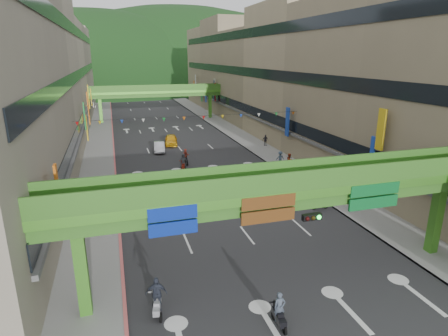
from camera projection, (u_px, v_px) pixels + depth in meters
name	position (u px, v px, depth m)	size (l,w,h in m)	color
road_slab	(169.00, 135.00, 62.70)	(18.00, 140.00, 0.02)	#28282B
sidewalk_left	(101.00, 139.00, 59.66)	(4.00, 140.00, 0.15)	gray
sidewalk_right	(232.00, 131.00, 65.70)	(4.00, 140.00, 0.15)	gray
curb_left	(113.00, 138.00, 60.18)	(0.20, 140.00, 0.18)	#CC5959
curb_right	(221.00, 131.00, 65.17)	(0.20, 140.00, 0.18)	gray
building_row_left	(38.00, 79.00, 54.76)	(12.80, 95.00, 19.00)	#9E937F
building_row_right	(275.00, 75.00, 65.15)	(12.80, 95.00, 19.00)	gray
overpass_near	(306.00, 201.00, 20.55)	(28.00, 12.27, 7.10)	#4C9E2D
overpass_far	(157.00, 94.00, 74.88)	(28.00, 2.20, 7.10)	#4C9E2D
hill_left	(95.00, 86.00, 159.41)	(168.00, 140.00, 112.00)	#1C4419
hill_right	(179.00, 81.00, 188.73)	(208.00, 176.00, 128.00)	#1C4419
bunting_string	(194.00, 118.00, 42.64)	(26.00, 0.36, 0.47)	black
scooter_rider_near	(279.00, 311.00, 18.27)	(0.62, 1.60, 1.91)	black
scooter_rider_mid	(186.00, 157.00, 45.45)	(0.86, 1.60, 1.99)	black
scooter_rider_left	(157.00, 296.00, 18.99)	(1.17, 1.59, 2.22)	gray
scooter_rider_far	(183.00, 162.00, 43.16)	(0.93, 1.57, 2.03)	maroon
parked_scooter_row	(297.00, 187.00, 36.50)	(1.60, 9.38, 1.08)	black
car_silver	(159.00, 147.00, 51.71)	(1.42, 4.06, 1.34)	#B4B4BD
car_yellow	(171.00, 140.00, 55.50)	(1.80, 4.49, 1.53)	gold
pedestrian_red	(289.00, 162.00, 43.75)	(0.84, 0.66, 1.73)	#9F3217
pedestrian_dark	(265.00, 141.00, 54.57)	(0.93, 0.39, 1.59)	#22212B
pedestrian_blue	(280.00, 159.00, 45.22)	(0.75, 0.48, 1.62)	#3A4C60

